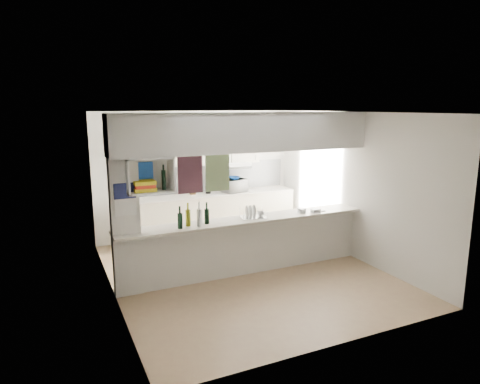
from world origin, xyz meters
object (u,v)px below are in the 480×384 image
wine_bottles (194,218)px  dish_rack (253,212)px  microwave (235,186)px  bowl (234,178)px

wine_bottles → dish_rack: bearing=4.1°
microwave → dish_rack: (-0.59, -2.05, -0.05)m
microwave → dish_rack: 2.13m
microwave → bowl: (-0.02, -0.01, 0.17)m
bowl → wine_bottles: 2.65m
dish_rack → bowl: bearing=86.0°
microwave → wine_bottles: (-1.62, -2.12, -0.00)m
microwave → bowl: 0.17m
microwave → bowl: bowl is taller
microwave → bowl: size_ratio=2.08×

